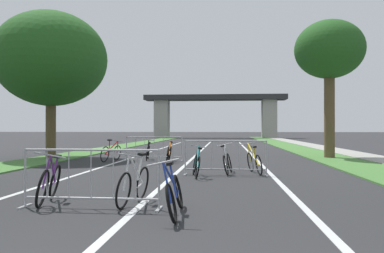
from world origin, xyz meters
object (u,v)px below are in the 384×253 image
Objects in this scene: crowd_barrier_third at (154,149)px; bicycle_black_7 at (148,152)px; tree_right_oak_near at (329,51)px; bicycle_white_8 at (134,184)px; bicycle_blue_2 at (174,194)px; tree_left_oak_mid at (51,59)px; bicycle_silver_1 at (227,162)px; bicycle_teal_3 at (197,164)px; crowd_barrier_nearest at (91,179)px; bicycle_orange_5 at (169,153)px; bicycle_red_6 at (111,153)px; crowd_barrier_second at (225,158)px; bicycle_purple_4 at (50,183)px; bicycle_yellow_0 at (254,162)px.

bicycle_black_7 is at bearing 127.08° from crowd_barrier_third.
tree_right_oak_near is 4.14× the size of bicycle_black_7.
bicycle_white_8 is (1.42, -9.69, -0.15)m from crowd_barrier_third.
bicycle_white_8 is at bearing -81.67° from crowd_barrier_third.
tree_left_oak_mid is at bearing -59.05° from bicycle_blue_2.
tree_right_oak_near is at bearing 60.71° from bicycle_silver_1.
bicycle_white_8 is (-0.85, -4.18, 0.01)m from bicycle_teal_3.
tree_left_oak_mid is at bearing 117.91° from crowd_barrier_nearest.
bicycle_silver_1 is 1.25m from bicycle_teal_3.
crowd_barrier_third is 1.54× the size of bicycle_white_8.
bicycle_blue_2 reaches higher than bicycle_orange_5.
bicycle_blue_2 is 10.83m from bicycle_red_6.
crowd_barrier_second reaches higher than bicycle_silver_1.
bicycle_red_6 is (-4.03, 5.02, 0.01)m from bicycle_teal_3.
tree_left_oak_mid is 4.13× the size of bicycle_purple_4.
crowd_barrier_nearest is 9.95m from bicycle_red_6.
bicycle_red_6 is 9.73m from bicycle_white_8.
tree_right_oak_near reaches higher than crowd_barrier_nearest.
bicycle_teal_3 is at bearing -132.50° from bicycle_purple_4.
bicycle_red_6 is at bearing 134.49° from bicycle_yellow_0.
crowd_barrier_second reaches higher than bicycle_yellow_0.
crowd_barrier_second is at bearing 65.02° from crowd_barrier_nearest.
bicycle_blue_2 is 1.02× the size of bicycle_purple_4.
bicycle_yellow_0 is at bearing -109.25° from bicycle_white_8.
tree_right_oak_near is at bearing -177.09° from bicycle_black_7.
bicycle_white_8 reaches higher than bicycle_orange_5.
bicycle_purple_4 reaches higher than bicycle_teal_3.
bicycle_blue_2 is at bearing -91.66° from bicycle_silver_1.
tree_right_oak_near is 15.00m from bicycle_purple_4.
tree_left_oak_mid is 13.10m from tree_right_oak_near.
tree_right_oak_near reaches higher than crowd_barrier_third.
tree_right_oak_near is 9.37m from crowd_barrier_third.
crowd_barrier_third reaches higher than bicycle_red_6.
bicycle_blue_2 is 10.17m from bicycle_orange_5.
crowd_barrier_second is at bearing 19.58° from bicycle_teal_3.
tree_left_oak_mid is 4.33× the size of bicycle_silver_1.
tree_left_oak_mid reaches higher than bicycle_black_7.
bicycle_black_7 is (-1.11, 10.59, -0.17)m from crowd_barrier_nearest.
tree_right_oak_near is 4.08× the size of bicycle_silver_1.
bicycle_orange_5 is at bearing -34.23° from crowd_barrier_third.
bicycle_silver_1 reaches higher than bicycle_orange_5.
tree_right_oak_near reaches higher than bicycle_purple_4.
bicycle_purple_4 reaches higher than bicycle_silver_1.
bicycle_blue_2 is 11.33m from bicycle_black_7.
bicycle_yellow_0 is 6.25m from bicycle_blue_2.
crowd_barrier_second is (8.18, -5.92, -4.14)m from tree_left_oak_mid.
bicycle_white_8 is at bearing -97.71° from bicycle_orange_5.
crowd_barrier_second is 5.94m from crowd_barrier_third.
tree_right_oak_near is 3.90× the size of bicycle_teal_3.
crowd_barrier_second is 6.68m from bicycle_red_6.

